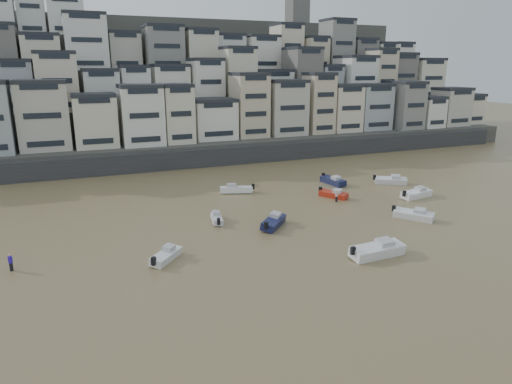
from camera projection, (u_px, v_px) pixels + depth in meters
name	position (u px, v px, depth m)	size (l,w,h in m)	color
ground	(385.00, 375.00, 28.89)	(400.00, 400.00, 0.00)	olive
harbor_wall	(219.00, 156.00, 90.03)	(140.00, 3.00, 3.50)	#38383A
hillside	(190.00, 89.00, 124.28)	(141.04, 66.00, 50.00)	#4C4C47
boat_a	(377.00, 248.00, 46.60)	(6.51, 2.13, 1.77)	silver
boat_b	(414.00, 214.00, 58.09)	(5.38, 1.76, 1.47)	silver
boat_c	(274.00, 221.00, 55.34)	(5.54, 1.81, 1.51)	#151842
boat_d	(417.00, 192.00, 67.67)	(5.76, 1.89, 1.57)	white
boat_e	(333.00, 193.00, 67.74)	(4.76, 1.56, 1.30)	#A82514
boat_f	(217.00, 218.00, 57.11)	(4.16, 1.36, 1.13)	silver
boat_g	(391.00, 180.00, 75.50)	(5.60, 1.83, 1.53)	silver
boat_h	(236.00, 188.00, 70.33)	(5.47, 1.79, 1.49)	white
boat_i	(333.00, 180.00, 75.41)	(5.56, 1.82, 1.52)	#13183C
boat_j	(166.00, 254.00, 45.72)	(4.72, 1.55, 1.29)	silver
person_blue	(11.00, 262.00, 43.36)	(0.44, 0.44, 1.74)	#2F17B0
person_pink	(337.00, 196.00, 65.52)	(0.44, 0.44, 1.74)	#CB9D8F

